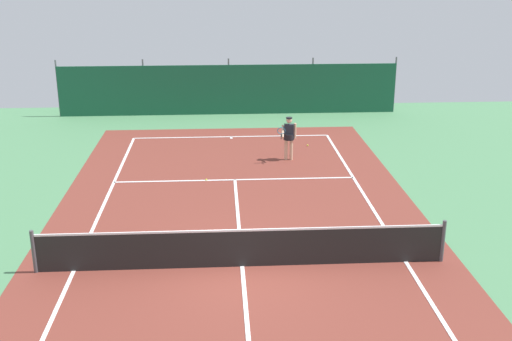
# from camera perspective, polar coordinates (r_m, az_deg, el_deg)

# --- Properties ---
(ground_plane) EXTENTS (36.00, 36.00, 0.00)m
(ground_plane) POSITION_cam_1_polar(r_m,az_deg,el_deg) (15.79, -1.25, -8.65)
(ground_plane) COLOR #4C8456
(court_surface) EXTENTS (11.02, 26.60, 0.01)m
(court_surface) POSITION_cam_1_polar(r_m,az_deg,el_deg) (15.79, -1.25, -8.64)
(court_surface) COLOR brown
(court_surface) RESTS_ON ground
(tennis_net) EXTENTS (10.12, 0.10, 1.10)m
(tennis_net) POSITION_cam_1_polar(r_m,az_deg,el_deg) (15.56, -1.27, -6.98)
(tennis_net) COLOR black
(tennis_net) RESTS_ON ground
(back_fence) EXTENTS (16.30, 0.98, 2.70)m
(back_fence) POSITION_cam_1_polar(r_m,az_deg,el_deg) (31.26, -2.46, 6.51)
(back_fence) COLOR #195138
(back_fence) RESTS_ON ground
(tennis_player) EXTENTS (0.76, 0.72, 1.64)m
(tennis_player) POSITION_cam_1_polar(r_m,az_deg,el_deg) (23.59, 2.97, 3.20)
(tennis_player) COLOR #D8AD8C
(tennis_player) RESTS_ON ground
(tennis_ball_near_player) EXTENTS (0.07, 0.07, 0.07)m
(tennis_ball_near_player) POSITION_cam_1_polar(r_m,az_deg,el_deg) (21.67, -4.52, -0.83)
(tennis_ball_near_player) COLOR #CCDB33
(tennis_ball_near_player) RESTS_ON ground
(tennis_ball_midcourt) EXTENTS (0.07, 0.07, 0.07)m
(tennis_ball_midcourt) POSITION_cam_1_polar(r_m,az_deg,el_deg) (25.65, 4.69, 2.28)
(tennis_ball_midcourt) COLOR #CCDB33
(tennis_ball_midcourt) RESTS_ON ground
(parked_car) EXTENTS (2.16, 4.28, 1.68)m
(parked_car) POSITION_cam_1_polar(r_m,az_deg,el_deg) (33.11, -5.85, 7.43)
(parked_car) COLOR black
(parked_car) RESTS_ON ground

